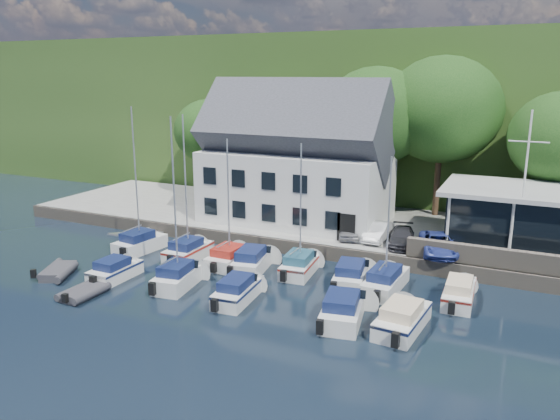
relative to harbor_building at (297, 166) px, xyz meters
The scene contains 33 objects.
ground 18.70m from the harbor_building, 67.01° to the right, with size 180.00×180.00×0.00m, color black.
quay 8.57m from the harbor_building, ahead, with size 60.00×13.00×1.00m, color gray.
quay_face 10.14m from the harbor_building, 38.16° to the right, with size 60.00×0.30×1.00m, color #6E6558.
hillside 46.11m from the harbor_building, 81.25° to the left, with size 160.00×75.00×16.00m, color #2C481B.
field_patch 56.60m from the harbor_building, 74.34° to the left, with size 50.00×30.00×0.30m, color #536231.
harbor_building is the anchor object (origin of this frame).
club_pavilion 18.15m from the harbor_building, ahead, with size 13.20×7.20×4.10m, color black, non-canonical shape.
gangway 13.23m from the harbor_building, 141.71° to the right, with size 1.20×6.00×1.40m, color #BABBBF, non-canonical shape.
car_silver 7.15m from the harbor_building, 28.18° to the right, with size 1.43×3.56×1.21m, color #A5A6AA.
car_white 8.75m from the harbor_building, 19.90° to the right, with size 1.30×3.74×1.23m, color silver.
car_dgrey 10.45m from the harbor_building, 19.32° to the right, with size 1.65×4.06×1.18m, color #2B2B30.
car_blue 12.92m from the harbor_building, 18.41° to the right, with size 1.61×4.09×1.40m, color #2E3D8E.
flagpole 16.79m from the harbor_building, 11.80° to the right, with size 2.24×0.20×9.35m, color silver, non-canonical shape.
tree_0 12.26m from the harbor_building, 155.62° to the left, with size 6.65×6.65×9.09m, color #12340F, non-canonical shape.
tree_1 7.92m from the harbor_building, 127.72° to the left, with size 7.59×7.59×10.37m, color #12340F, non-canonical shape.
tree_2 7.10m from the harbor_building, 45.15° to the left, with size 8.78×8.78×12.00m, color #12340F, non-canonical shape.
tree_3 11.85m from the harbor_building, 32.54° to the left, with size 9.38×9.38×12.82m, color #12340F, non-canonical shape.
tree_4 19.17m from the harbor_building, 14.81° to the left, with size 7.51×7.51×10.26m, color #12340F, non-canonical shape.
boat_r1_0 12.45m from the harbor_building, 130.72° to the right, with size 1.92×5.65×9.38m, color silver, non-canonical shape.
boat_r1_1 10.22m from the harbor_building, 113.24° to the right, with size 2.00×5.46×9.01m, color silver, non-canonical shape.
boat_r1_2 9.29m from the harbor_building, 95.39° to the right, with size 2.00×5.42×8.19m, color silver, non-canonical shape.
boat_r1_3 10.51m from the harbor_building, 84.06° to the right, with size 1.89×5.93×1.52m, color silver, non-canonical shape.
boat_r1_4 9.60m from the harbor_building, 65.17° to the right, with size 1.86×5.54×8.71m, color silver, non-canonical shape.
boat_r1_5 12.71m from the harbor_building, 50.40° to the right, with size 1.91×5.75×1.48m, color silver, non-canonical shape.
boat_r1_6 13.28m from the harbor_building, 43.33° to the right, with size 1.86×6.39×8.92m, color silver, non-canonical shape.
boat_r1_7 17.10m from the harbor_building, 33.06° to the right, with size 1.69×5.90×1.39m, color silver, non-canonical shape.
boat_r2_0 16.28m from the harbor_building, 112.73° to the right, with size 1.83×4.99×1.36m, color silver, non-canonical shape.
boat_r2_1 13.90m from the harbor_building, 97.19° to the right, with size 1.92×5.51×9.37m, color silver, non-canonical shape.
boat_r2_2 14.98m from the harbor_building, 79.90° to the right, with size 1.77×5.78×1.42m, color silver, non-canonical shape.
boat_r2_3 17.12m from the harbor_building, 58.25° to the right, with size 2.09×6.01×1.51m, color silver, non-canonical shape.
boat_r2_4 18.62m from the harbor_building, 49.63° to the right, with size 2.01×6.04×1.48m, color silver, non-canonical shape.
dinghy_0 18.91m from the harbor_building, 122.15° to the right, with size 1.91×3.18×0.74m, color #343338, non-canonical shape.
dinghy_1 18.93m from the harbor_building, 108.46° to the right, with size 1.76×2.93×0.68m, color #343338, non-canonical shape.
Camera 1 is at (9.71, -22.42, 12.45)m, focal length 35.00 mm.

